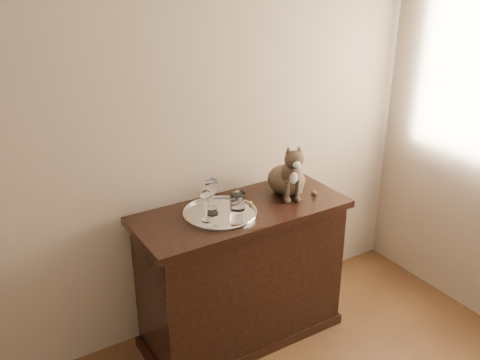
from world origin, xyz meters
The scene contains 9 objects.
wall_back centered at (0.00, 2.25, 1.35)m, with size 4.00×0.10×2.70m, color tan.
sideboard centered at (0.60, 1.94, 0.42)m, with size 1.20×0.50×0.85m, color black, non-canonical shape.
tray centered at (0.47, 1.94, 0.85)m, with size 0.40×0.40×0.01m, color silver.
wine_glass_b centered at (0.45, 2.01, 0.95)m, with size 0.07×0.07×0.19m, color white, non-canonical shape.
wine_glass_c centered at (0.37, 1.91, 0.94)m, with size 0.07×0.07×0.17m, color white, non-canonical shape.
wine_glass_d centered at (0.43, 1.96, 0.96)m, with size 0.08×0.08×0.20m, color white, non-canonical shape.
tumbler_a centered at (0.55, 1.90, 0.90)m, with size 0.08×0.08×0.09m, color white.
tumbler_c centered at (0.57, 1.94, 0.90)m, with size 0.08×0.08×0.09m, color silver.
cat centered at (0.93, 1.98, 1.01)m, with size 0.33×0.30×0.33m, color brown, non-canonical shape.
Camera 1 is at (-0.78, -0.29, 2.15)m, focal length 40.00 mm.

